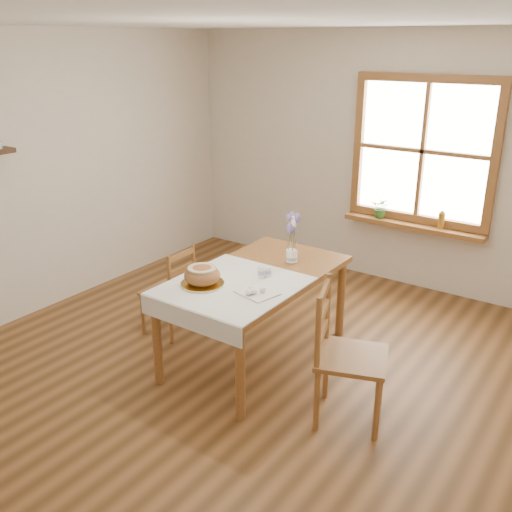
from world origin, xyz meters
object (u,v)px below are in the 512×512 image
(chair_right, at_px, (352,355))
(flower_vase, at_px, (291,257))
(chair_left, at_px, (168,290))
(bread_plate, at_px, (202,284))
(dining_table, at_px, (256,284))

(chair_right, distance_m, flower_vase, 1.16)
(chair_left, relative_size, flower_vase, 7.96)
(bread_plate, bearing_deg, chair_right, 6.42)
(bread_plate, bearing_deg, dining_table, 66.15)
(dining_table, relative_size, chair_left, 1.96)
(chair_right, bearing_deg, bread_plate, 76.69)
(dining_table, relative_size, bread_plate, 5.06)
(dining_table, distance_m, chair_right, 1.05)
(dining_table, distance_m, bread_plate, 0.48)
(chair_right, height_order, bread_plate, chair_right)
(chair_right, height_order, flower_vase, chair_right)
(chair_left, distance_m, bread_plate, 0.87)
(chair_right, distance_m, bread_plate, 1.23)
(bread_plate, bearing_deg, flower_vase, 70.02)
(chair_left, distance_m, chair_right, 1.91)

